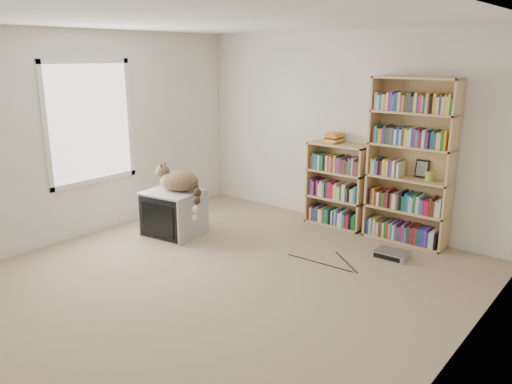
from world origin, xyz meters
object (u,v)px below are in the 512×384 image
Objects in this scene: crt_tv at (174,213)px; bookcase_tall at (410,167)px; cat at (182,185)px; bookcase_short at (337,188)px; dvd_player at (392,254)px.

crt_tv is 2.93m from bookcase_tall.
cat is 2.03m from bookcase_short.
crt_tv is 2.68m from dvd_player.
bookcase_short reaches higher than cat.
crt_tv is at bearing -145.22° from bookcase_tall.
cat is (0.13, 0.04, 0.38)m from crt_tv.
crt_tv is 0.41m from cat.
dvd_player is at bearing -79.39° from bookcase_tall.
dvd_player is (2.33, 0.99, -0.62)m from cat.
bookcase_short is at bearing 40.98° from crt_tv.
bookcase_short reaches higher than dvd_player.
crt_tv is 0.37× the size of bookcase_tall.
dvd_player is at bearing -29.19° from bookcase_short.
cat reaches higher than crt_tv.
crt_tv is 0.92× the size of cat.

